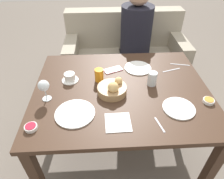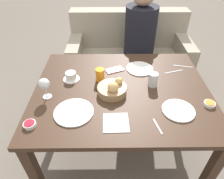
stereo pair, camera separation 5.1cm
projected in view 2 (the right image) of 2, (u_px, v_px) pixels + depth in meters
name	position (u px, v px, depth m)	size (l,w,h in m)	color
ground_plane	(119.00, 145.00, 1.93)	(10.00, 10.00, 0.00)	#6B6056
dining_table	(121.00, 97.00, 1.54)	(1.29, 1.04, 0.70)	#3D281C
couch	(128.00, 59.00, 2.57)	(1.43, 0.70, 0.88)	#9E937F
seated_person	(139.00, 49.00, 2.32)	(0.34, 0.44, 1.25)	#23232D
bread_basket	(113.00, 89.00, 1.42)	(0.21, 0.21, 0.12)	#99754C
plate_near_left	(74.00, 112.00, 1.29)	(0.26, 0.26, 0.01)	white
plate_near_right	(178.00, 110.00, 1.30)	(0.21, 0.21, 0.01)	white
plate_far_center	(140.00, 69.00, 1.69)	(0.22, 0.22, 0.01)	white
juice_glass	(100.00, 75.00, 1.54)	(0.07, 0.07, 0.10)	orange
water_tumbler	(153.00, 80.00, 1.48)	(0.07, 0.07, 0.11)	silver
wine_glass	(44.00, 84.00, 1.34)	(0.08, 0.08, 0.16)	silver
coffee_cup	(71.00, 76.00, 1.56)	(0.13, 0.13, 0.06)	white
jam_bowl_berry	(30.00, 124.00, 1.20)	(0.08, 0.08, 0.03)	white
jam_bowl_honey	(209.00, 104.00, 1.34)	(0.08, 0.08, 0.03)	white
fork_silver	(183.00, 66.00, 1.72)	(0.16, 0.05, 0.00)	#B7B7BC
knife_silver	(174.00, 72.00, 1.66)	(0.16, 0.06, 0.00)	#B7B7BC
spoon_coffee	(158.00, 126.00, 1.20)	(0.04, 0.12, 0.00)	#B7B7BC
napkin	(116.00, 122.00, 1.23)	(0.16, 0.16, 0.00)	white
cell_phone	(115.00, 70.00, 1.68)	(0.17, 0.13, 0.01)	pink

